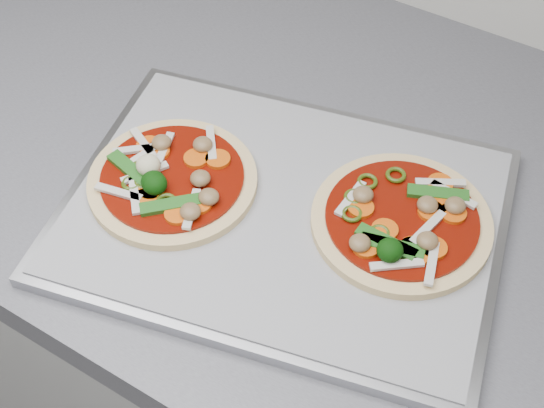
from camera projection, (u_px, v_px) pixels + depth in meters
The scene contains 4 objects.
baking_tray at pixel (283, 215), 0.73m from camera, with size 0.41×0.31×0.01m, color #96979C.
parchment at pixel (283, 210), 0.72m from camera, with size 0.40×0.29×0.00m, color gray.
pizza_left at pixel (171, 179), 0.74m from camera, with size 0.19×0.19×0.03m.
pizza_right at pixel (402, 222), 0.70m from camera, with size 0.19×0.19×0.03m.
Camera 1 is at (-0.11, 0.82, 1.47)m, focal length 50.00 mm.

